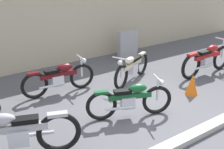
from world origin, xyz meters
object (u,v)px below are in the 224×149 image
(traffic_cone, at_px, (192,85))
(motorcycle_red, at_px, (208,59))
(motorcycle_green, at_px, (131,100))
(stone_marker, at_px, (128,45))
(motorcycle_maroon, at_px, (60,78))
(motorcycle_silver, at_px, (14,134))
(motorcycle_cream, at_px, (132,67))

(traffic_cone, relative_size, motorcycle_red, 0.25)
(traffic_cone, distance_m, motorcycle_green, 2.00)
(stone_marker, bearing_deg, motorcycle_maroon, -158.44)
(traffic_cone, xyz_separation_m, motorcycle_silver, (-4.47, 0.04, 0.20))
(motorcycle_silver, bearing_deg, motorcycle_red, -152.33)
(stone_marker, height_order, motorcycle_green, stone_marker)
(traffic_cone, bearing_deg, motorcycle_silver, 179.50)
(stone_marker, xyz_separation_m, traffic_cone, (-0.47, -3.28, -0.22))
(traffic_cone, distance_m, motorcycle_cream, 1.73)
(motorcycle_maroon, bearing_deg, traffic_cone, -31.52)
(motorcycle_red, distance_m, motorcycle_silver, 6.04)
(stone_marker, xyz_separation_m, motorcycle_cream, (-1.19, -1.72, -0.08))
(motorcycle_green, distance_m, motorcycle_cream, 2.01)
(traffic_cone, xyz_separation_m, motorcycle_cream, (-0.72, 1.56, 0.15))
(motorcycle_cream, bearing_deg, motorcycle_green, 26.72)
(stone_marker, height_order, motorcycle_cream, stone_marker)
(motorcycle_green, bearing_deg, motorcycle_maroon, 132.00)
(traffic_cone, bearing_deg, motorcycle_maroon, 143.49)
(stone_marker, relative_size, motorcycle_maroon, 0.51)
(stone_marker, bearing_deg, motorcycle_cream, -124.68)
(traffic_cone, relative_size, motorcycle_green, 0.30)
(stone_marker, bearing_deg, motorcycle_green, -127.09)
(motorcycle_red, bearing_deg, motorcycle_maroon, 162.79)
(motorcycle_green, height_order, motorcycle_cream, motorcycle_cream)
(traffic_cone, relative_size, motorcycle_silver, 0.26)
(motorcycle_red, bearing_deg, motorcycle_cream, 159.14)
(traffic_cone, xyz_separation_m, motorcycle_red, (1.54, 0.71, 0.21))
(motorcycle_cream, bearing_deg, motorcycle_maroon, -36.42)
(motorcycle_silver, bearing_deg, motorcycle_maroon, -110.10)
(motorcycle_maroon, xyz_separation_m, motorcycle_green, (0.73, -2.00, -0.01))
(stone_marker, distance_m, motorcycle_red, 2.78)
(motorcycle_red, bearing_deg, motorcycle_green, -168.98)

